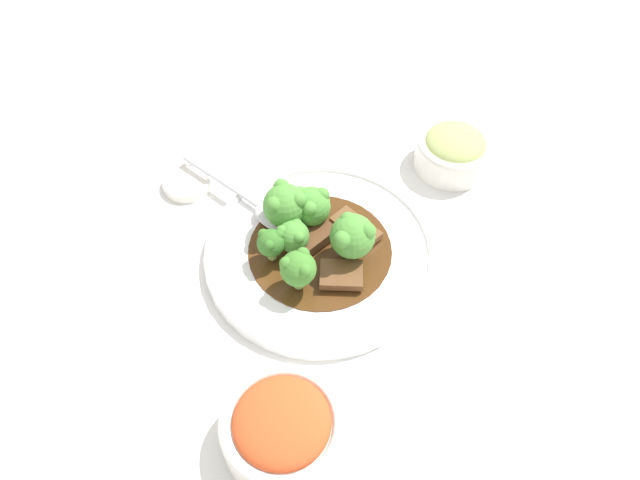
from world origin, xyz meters
The scene contains 15 objects.
ground_plane centered at (0.00, 0.00, 0.00)m, with size 4.00×4.00×0.00m, color white.
main_plate centered at (0.00, 0.00, 0.01)m, with size 0.27×0.27×0.02m.
beef_strip_0 centered at (0.03, 0.04, 0.02)m, with size 0.07×0.06×0.01m.
beef_strip_1 centered at (0.03, -0.03, 0.02)m, with size 0.05×0.05×0.01m.
beef_strip_2 centered at (-0.01, 0.01, 0.03)m, with size 0.05×0.06×0.01m.
broccoli_floret_0 centered at (-0.05, 0.02, 0.06)m, with size 0.05×0.05×0.06m.
broccoli_floret_1 centered at (-0.05, -0.03, 0.05)m, with size 0.03×0.03×0.04m.
broccoli_floret_2 centered at (-0.03, -0.01, 0.04)m, with size 0.04×0.04×0.04m.
broccoli_floret_3 centered at (0.04, 0.00, 0.05)m, with size 0.05×0.05×0.06m.
broccoli_floret_4 centered at (-0.02, 0.04, 0.05)m, with size 0.05×0.05×0.05m.
broccoli_floret_5 centered at (-0.01, -0.06, 0.05)m, with size 0.04×0.04×0.05m.
serving_spoon centered at (-0.08, 0.03, 0.03)m, with size 0.18×0.10×0.01m.
side_bowl_kimchi centered at (0.02, -0.22, 0.03)m, with size 0.12×0.12×0.06m.
side_bowl_appetizer centered at (0.13, 0.19, 0.03)m, with size 0.10×0.10×0.05m.
sauce_dish centered at (-0.20, 0.07, 0.01)m, with size 0.06×0.06×0.01m.
Camera 1 is at (0.11, -0.42, 0.60)m, focal length 35.00 mm.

